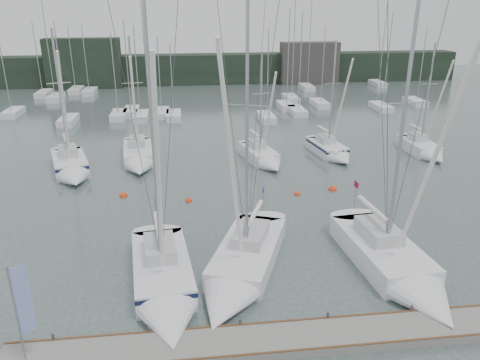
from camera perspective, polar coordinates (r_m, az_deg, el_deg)
name	(u,v)px	position (r m, az deg, el deg)	size (l,w,h in m)	color
ground	(268,279)	(25.47, 3.46, -11.94)	(160.00, 160.00, 0.00)	#42504F
dock	(289,339)	(21.42, 5.98, -18.73)	(24.00, 2.00, 0.40)	slate
far_treeline	(205,69)	(83.82, -4.27, 13.35)	(90.00, 4.00, 5.00)	black
far_building_left	(84,63)	(83.08, -18.52, 13.32)	(12.00, 3.00, 8.00)	black
far_building_right	(309,63)	(84.54, 8.43, 13.93)	(10.00, 3.00, 7.00)	#3D3A38
mast_forest	(203,103)	(65.61, -4.50, 9.35)	(56.50, 26.19, 14.83)	silver
sailboat_near_left	(165,288)	(23.97, -9.17, -12.84)	(3.92, 10.08, 14.95)	silver
sailboat_near_center	(238,274)	(24.82, -0.24, -11.43)	(6.61, 10.73, 15.42)	silver
sailboat_near_right	(401,272)	(26.25, 19.07, -10.57)	(4.04, 10.81, 15.54)	silver
sailboat_mid_a	(71,168)	(41.67, -19.87, 1.34)	(4.82, 8.26, 12.67)	silver
sailboat_mid_b	(139,159)	(42.77, -12.26, 2.56)	(3.35, 8.57, 11.84)	silver
sailboat_mid_c	(264,158)	(42.08, 2.94, 2.65)	(3.66, 7.13, 10.28)	silver
sailboat_mid_d	(333,152)	(44.70, 11.23, 3.40)	(3.34, 7.00, 11.32)	silver
sailboat_mid_e	(425,151)	(47.59, 21.66, 3.35)	(2.43, 6.79, 11.06)	silver
buoy_a	(189,201)	(34.69, -6.28, -2.56)	(0.53, 0.53, 0.53)	red
buoy_b	(297,194)	(35.88, 6.99, -1.76)	(0.50, 0.50, 0.50)	red
buoy_c	(124,196)	(36.38, -14.01, -1.93)	(0.61, 0.61, 0.61)	red
dock_banner	(21,306)	(20.19, -25.12, -13.73)	(0.63, 0.30, 4.44)	#9B9DA2
seagull	(335,152)	(24.00, 11.55, 3.33)	(1.04, 0.52, 0.21)	white
buoy_d	(332,190)	(37.17, 11.21, -1.19)	(0.67, 0.67, 0.67)	red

